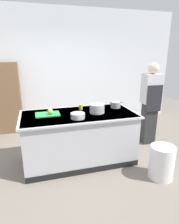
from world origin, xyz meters
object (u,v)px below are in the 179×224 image
(mixing_bowl, at_px, (78,116))
(trash_bin, at_px, (162,162))
(onion, at_px, (50,111))
(stock_pot, at_px, (97,108))
(sauce_pan, at_px, (116,105))
(person_chef, at_px, (150,102))
(juice_cup, at_px, (81,107))

(mixing_bowl, relative_size, trash_bin, 0.43)
(onion, xyz_separation_m, trash_bin, (1.60, -0.90, -0.70))
(stock_pot, distance_m, trash_bin, 1.35)
(sauce_pan, relative_size, mixing_bowl, 1.10)
(person_chef, bearing_deg, sauce_pan, 92.39)
(stock_pot, relative_size, mixing_bowl, 1.41)
(mixing_bowl, relative_size, juice_cup, 2.29)
(stock_pot, relative_size, sauce_pan, 1.29)
(onion, distance_m, sauce_pan, 1.25)
(juice_cup, height_order, person_chef, person_chef)
(stock_pot, height_order, trash_bin, stock_pot)
(sauce_pan, bearing_deg, mixing_bowl, -153.19)
(onion, distance_m, person_chef, 2.10)
(sauce_pan, height_order, person_chef, person_chef)
(sauce_pan, bearing_deg, trash_bin, -70.94)
(sauce_pan, bearing_deg, stock_pot, -153.80)
(sauce_pan, distance_m, trash_bin, 1.30)
(juice_cup, bearing_deg, person_chef, 3.54)
(stock_pot, height_order, person_chef, person_chef)
(onion, bearing_deg, person_chef, 7.31)
(person_chef, bearing_deg, juice_cup, 87.37)
(sauce_pan, height_order, mixing_bowl, sauce_pan)
(sauce_pan, relative_size, trash_bin, 0.47)
(sauce_pan, height_order, trash_bin, sauce_pan)
(onion, xyz_separation_m, juice_cup, (0.57, 0.17, -0.02))
(stock_pot, bearing_deg, onion, 174.37)
(stock_pot, height_order, juice_cup, stock_pot)
(trash_bin, bearing_deg, onion, 150.58)
(stock_pot, bearing_deg, trash_bin, -45.69)
(trash_bin, height_order, person_chef, person_chef)
(mixing_bowl, height_order, juice_cup, juice_cup)
(stock_pot, xyz_separation_m, sauce_pan, (0.44, 0.22, -0.02))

